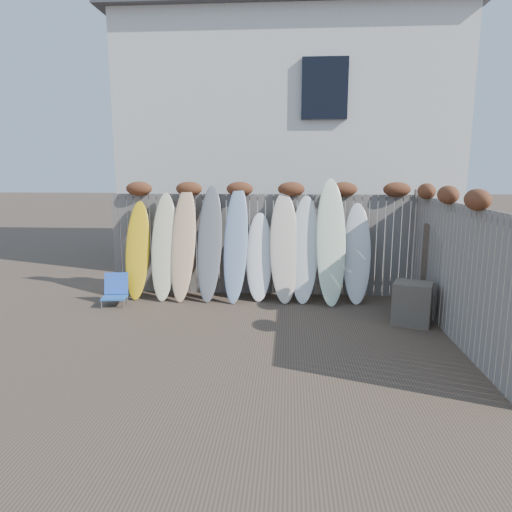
# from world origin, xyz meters

# --- Properties ---
(ground) EXTENTS (80.00, 80.00, 0.00)m
(ground) POSITION_xyz_m (0.00, 0.00, 0.00)
(ground) COLOR #493A2D
(back_fence) EXTENTS (6.05, 0.28, 2.24)m
(back_fence) POSITION_xyz_m (0.06, 2.39, 1.18)
(back_fence) COLOR slate
(back_fence) RESTS_ON ground
(right_fence) EXTENTS (0.28, 4.40, 2.24)m
(right_fence) POSITION_xyz_m (2.99, 0.25, 1.14)
(right_fence) COLOR slate
(right_fence) RESTS_ON ground
(house) EXTENTS (8.50, 5.50, 6.33)m
(house) POSITION_xyz_m (0.50, 6.50, 3.20)
(house) COLOR silver
(house) RESTS_ON ground
(beach_chair) EXTENTS (0.50, 0.52, 0.58)m
(beach_chair) POSITION_xyz_m (-2.64, 1.44, 0.27)
(beach_chair) COLOR #225BAC
(beach_chair) RESTS_ON ground
(wooden_crate) EXTENTS (0.72, 0.67, 0.69)m
(wooden_crate) POSITION_xyz_m (2.58, 0.75, 0.34)
(wooden_crate) COLOR brown
(wooden_crate) RESTS_ON ground
(lattice_panel) EXTENTS (0.37, 0.99, 1.54)m
(lattice_panel) POSITION_xyz_m (3.11, 1.13, 0.77)
(lattice_panel) COLOR brown
(lattice_panel) RESTS_ON ground
(surfboard_0) EXTENTS (0.48, 0.67, 1.87)m
(surfboard_0) POSITION_xyz_m (-2.37, 1.99, 0.94)
(surfboard_0) COLOR yellow
(surfboard_0) RESTS_ON ground
(surfboard_1) EXTENTS (0.50, 0.73, 2.04)m
(surfboard_1) POSITION_xyz_m (-1.83, 1.96, 1.02)
(surfboard_1) COLOR beige
(surfboard_1) RESTS_ON ground
(surfboard_2) EXTENTS (0.52, 0.79, 2.17)m
(surfboard_2) POSITION_xyz_m (-1.45, 1.94, 1.08)
(surfboard_2) COLOR #FFAD82
(surfboard_2) RESTS_ON ground
(surfboard_3) EXTENTS (0.50, 0.78, 2.18)m
(surfboard_3) POSITION_xyz_m (-0.95, 1.97, 1.09)
(surfboard_3) COLOR slate
(surfboard_3) RESTS_ON ground
(surfboard_4) EXTENTS (0.51, 0.80, 2.20)m
(surfboard_4) POSITION_xyz_m (-0.44, 1.93, 1.10)
(surfboard_4) COLOR #849DC1
(surfboard_4) RESTS_ON ground
(surfboard_5) EXTENTS (0.51, 0.60, 1.66)m
(surfboard_5) POSITION_xyz_m (0.00, 2.02, 0.83)
(surfboard_5) COLOR white
(surfboard_5) RESTS_ON ground
(surfboard_6) EXTENTS (0.61, 0.77, 2.06)m
(surfboard_6) POSITION_xyz_m (0.48, 1.98, 1.03)
(surfboard_6) COLOR beige
(surfboard_6) RESTS_ON ground
(surfboard_7) EXTENTS (0.60, 0.75, 1.99)m
(surfboard_7) POSITION_xyz_m (0.86, 1.98, 1.00)
(surfboard_7) COLOR white
(surfboard_7) RESTS_ON ground
(surfboard_8) EXTENTS (0.57, 0.83, 2.32)m
(surfboard_8) POSITION_xyz_m (1.35, 1.91, 1.16)
(surfboard_8) COLOR silver
(surfboard_8) RESTS_ON ground
(surfboard_9) EXTENTS (0.55, 0.69, 1.86)m
(surfboard_9) POSITION_xyz_m (1.84, 1.99, 0.93)
(surfboard_9) COLOR silver
(surfboard_9) RESTS_ON ground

